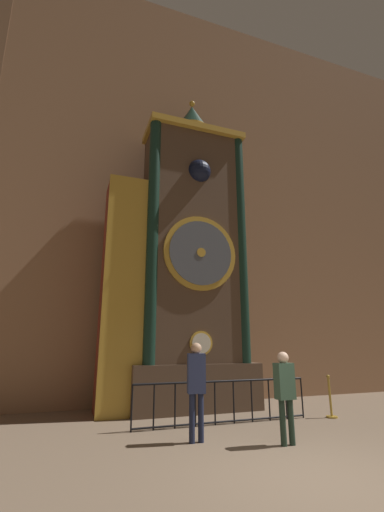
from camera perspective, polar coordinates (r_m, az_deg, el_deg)
ground_plane at (r=5.77m, az=21.61°, el=-31.54°), size 28.00×28.00×0.00m
cathedral_back_wall at (r=12.80m, az=-2.38°, el=12.53°), size 24.00×0.32×15.20m
clock_tower at (r=10.47m, az=-1.83°, el=-0.82°), size 4.53×1.81×10.10m
railing_fence at (r=8.65m, az=5.42°, el=-22.73°), size 4.35×0.05×0.96m
visitor_near at (r=7.05m, az=0.72°, el=-20.07°), size 0.38×0.28×1.81m
visitor_far at (r=7.10m, az=15.20°, el=-20.40°), size 0.34×0.22×1.64m
stanchion_post at (r=10.01m, az=22.10°, el=-21.82°), size 0.28×0.28×1.02m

